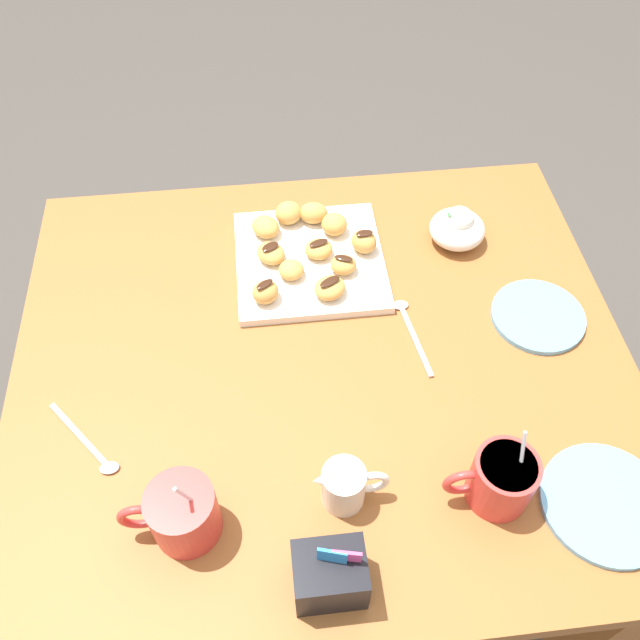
# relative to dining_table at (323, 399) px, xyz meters

# --- Properties ---
(ground_plane) EXTENTS (8.00, 8.00, 0.00)m
(ground_plane) POSITION_rel_dining_table_xyz_m (0.00, 0.00, -0.59)
(ground_plane) COLOR #423D38
(dining_table) EXTENTS (0.99, 0.88, 0.72)m
(dining_table) POSITION_rel_dining_table_xyz_m (0.00, 0.00, 0.00)
(dining_table) COLOR #935628
(dining_table) RESTS_ON ground_plane
(pastry_plate_square) EXTENTS (0.26, 0.26, 0.02)m
(pastry_plate_square) POSITION_rel_dining_table_xyz_m (-0.00, -0.21, 0.13)
(pastry_plate_square) COLOR white
(pastry_plate_square) RESTS_ON dining_table
(coffee_mug_red_left) EXTENTS (0.13, 0.09, 0.14)m
(coffee_mug_red_left) POSITION_rel_dining_table_xyz_m (-0.21, 0.26, 0.17)
(coffee_mug_red_left) COLOR red
(coffee_mug_red_left) RESTS_ON dining_table
(coffee_mug_red_right) EXTENTS (0.13, 0.09, 0.14)m
(coffee_mug_red_right) POSITION_rel_dining_table_xyz_m (0.21, 0.26, 0.17)
(coffee_mug_red_right) COLOR red
(coffee_mug_red_right) RESTS_ON dining_table
(cream_pitcher_white) EXTENTS (0.10, 0.06, 0.07)m
(cream_pitcher_white) POSITION_rel_dining_table_xyz_m (-0.00, 0.24, 0.17)
(cream_pitcher_white) COLOR white
(cream_pitcher_white) RESTS_ON dining_table
(sugar_caddy) EXTENTS (0.09, 0.07, 0.11)m
(sugar_caddy) POSITION_rel_dining_table_xyz_m (0.03, 0.35, 0.17)
(sugar_caddy) COLOR black
(sugar_caddy) RESTS_ON dining_table
(ice_cream_bowl) EXTENTS (0.10, 0.10, 0.08)m
(ice_cream_bowl) POSITION_rel_dining_table_xyz_m (-0.27, -0.24, 0.16)
(ice_cream_bowl) COLOR white
(ice_cream_bowl) RESTS_ON dining_table
(saucer_sky_left) EXTENTS (0.16, 0.16, 0.01)m
(saucer_sky_left) POSITION_rel_dining_table_xyz_m (-0.37, -0.04, 0.13)
(saucer_sky_left) COLOR #66A8DB
(saucer_sky_left) RESTS_ON dining_table
(saucer_sky_right) EXTENTS (0.18, 0.18, 0.01)m
(saucer_sky_right) POSITION_rel_dining_table_xyz_m (-0.36, 0.29, 0.13)
(saucer_sky_right) COLOR #66A8DB
(saucer_sky_right) RESTS_ON dining_table
(loose_spoon_near_saucer) EXTENTS (0.11, 0.13, 0.01)m
(loose_spoon_near_saucer) POSITION_rel_dining_table_xyz_m (0.36, 0.12, 0.13)
(loose_spoon_near_saucer) COLOR silver
(loose_spoon_near_saucer) RESTS_ON dining_table
(loose_spoon_by_plate) EXTENTS (0.04, 0.16, 0.01)m
(loose_spoon_by_plate) POSITION_rel_dining_table_xyz_m (-0.15, -0.04, 0.13)
(loose_spoon_by_plate) COLOR silver
(loose_spoon_by_plate) RESTS_ON dining_table
(beignet_0) EXTENTS (0.05, 0.05, 0.03)m
(beignet_0) POSITION_rel_dining_table_xyz_m (-0.06, -0.17, 0.16)
(beignet_0) COLOR #D19347
(beignet_0) RESTS_ON pastry_plate_square
(chocolate_drizzle_0) EXTENTS (0.04, 0.03, 0.00)m
(chocolate_drizzle_0) POSITION_rel_dining_table_xyz_m (-0.06, -0.17, 0.17)
(chocolate_drizzle_0) COLOR #381E11
(chocolate_drizzle_0) RESTS_ON beignet_0
(beignet_1) EXTENTS (0.07, 0.07, 0.03)m
(beignet_1) POSITION_rel_dining_table_xyz_m (0.07, -0.21, 0.16)
(beignet_1) COLOR #D19347
(beignet_1) RESTS_ON pastry_plate_square
(chocolate_drizzle_1) EXTENTS (0.04, 0.03, 0.00)m
(chocolate_drizzle_1) POSITION_rel_dining_table_xyz_m (0.07, -0.21, 0.17)
(chocolate_drizzle_1) COLOR #381E11
(chocolate_drizzle_1) RESTS_ON beignet_1
(beignet_2) EXTENTS (0.06, 0.06, 0.04)m
(beignet_2) POSITION_rel_dining_table_xyz_m (-0.10, -0.22, 0.16)
(beignet_2) COLOR #D19347
(beignet_2) RESTS_ON pastry_plate_square
(chocolate_drizzle_2) EXTENTS (0.03, 0.02, 0.00)m
(chocolate_drizzle_2) POSITION_rel_dining_table_xyz_m (-0.10, -0.22, 0.18)
(chocolate_drizzle_2) COLOR #381E11
(chocolate_drizzle_2) RESTS_ON beignet_2
(beignet_3) EXTENTS (0.07, 0.07, 0.04)m
(beignet_3) POSITION_rel_dining_table_xyz_m (0.03, -0.31, 0.16)
(beignet_3) COLOR #D19347
(beignet_3) RESTS_ON pastry_plate_square
(beignet_4) EXTENTS (0.06, 0.06, 0.04)m
(beignet_4) POSITION_rel_dining_table_xyz_m (0.08, -0.12, 0.16)
(beignet_4) COLOR #D19347
(beignet_4) RESTS_ON pastry_plate_square
(chocolate_drizzle_4) EXTENTS (0.03, 0.03, 0.00)m
(chocolate_drizzle_4) POSITION_rel_dining_table_xyz_m (0.08, -0.12, 0.18)
(chocolate_drizzle_4) COLOR #381E11
(chocolate_drizzle_4) RESTS_ON beignet_4
(beignet_5) EXTENTS (0.06, 0.06, 0.03)m
(beignet_5) POSITION_rel_dining_table_xyz_m (0.04, -0.17, 0.16)
(beignet_5) COLOR #D19347
(beignet_5) RESTS_ON pastry_plate_square
(beignet_6) EXTENTS (0.07, 0.07, 0.03)m
(beignet_6) POSITION_rel_dining_table_xyz_m (0.07, -0.28, 0.16)
(beignet_6) COLOR #D19347
(beignet_6) RESTS_ON pastry_plate_square
(beignet_7) EXTENTS (0.05, 0.05, 0.03)m
(beignet_7) POSITION_rel_dining_table_xyz_m (-0.02, -0.21, 0.16)
(beignet_7) COLOR #D19347
(beignet_7) RESTS_ON pastry_plate_square
(chocolate_drizzle_7) EXTENTS (0.04, 0.03, 0.00)m
(chocolate_drizzle_7) POSITION_rel_dining_table_xyz_m (-0.02, -0.21, 0.17)
(chocolate_drizzle_7) COLOR #381E11
(chocolate_drizzle_7) RESTS_ON beignet_7
(beignet_8) EXTENTS (0.06, 0.06, 0.04)m
(beignet_8) POSITION_rel_dining_table_xyz_m (-0.05, -0.27, 0.16)
(beignet_8) COLOR #D19347
(beignet_8) RESTS_ON pastry_plate_square
(beignet_9) EXTENTS (0.06, 0.05, 0.04)m
(beignet_9) POSITION_rel_dining_table_xyz_m (-0.02, -0.30, 0.16)
(beignet_9) COLOR #D19347
(beignet_9) RESTS_ON pastry_plate_square
(beignet_10) EXTENTS (0.07, 0.07, 0.03)m
(beignet_10) POSITION_rel_dining_table_xyz_m (-0.03, -0.12, 0.16)
(beignet_10) COLOR #D19347
(beignet_10) RESTS_ON pastry_plate_square
(chocolate_drizzle_10) EXTENTS (0.04, 0.03, 0.00)m
(chocolate_drizzle_10) POSITION_rel_dining_table_xyz_m (-0.03, -0.12, 0.17)
(chocolate_drizzle_10) COLOR #381E11
(chocolate_drizzle_10) RESTS_ON beignet_10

